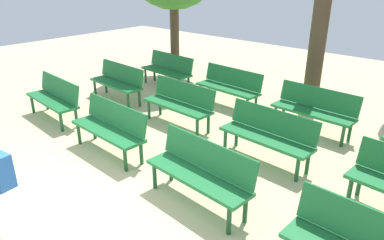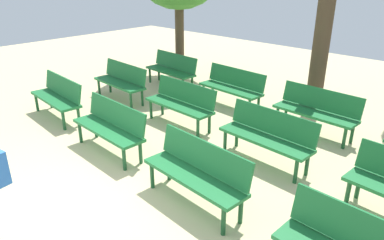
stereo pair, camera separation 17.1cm
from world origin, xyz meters
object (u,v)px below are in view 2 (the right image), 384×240
object	(u,v)px
bench_r0_c2	(197,170)
tree_0	(321,43)
bench_r0_c1	(111,125)
bench_r1_c1	(181,101)
bench_r2_c2	(317,109)
bench_r1_c2	(268,134)
bench_r1_c0	(122,80)
bench_r2_c1	(232,85)
bench_r2_c0	(172,68)
bench_r0_c0	(58,95)

from	to	relation	value
bench_r0_c2	tree_0	world-z (taller)	tree_0
bench_r0_c1	bench_r1_c1	size ratio (longest dim) A/B	1.00
bench_r0_c2	tree_0	xyz separation A→B (m)	(-0.42, 4.31, 1.04)
bench_r1_c1	tree_0	bearing A→B (deg)	58.94
bench_r2_c2	tree_0	distance (m)	1.59
bench_r0_c2	bench_r1_c2	xyz separation A→B (m)	(0.07, 1.63, 0.00)
bench_r1_c0	bench_r2_c1	xyz separation A→B (m)	(2.23, 1.48, 0.00)
bench_r1_c0	bench_r2_c0	distance (m)	1.60
tree_0	bench_r0_c1	bearing A→B (deg)	-111.79
bench_r1_c1	bench_r2_c0	xyz separation A→B (m)	(-2.03, 1.69, 0.00)
bench_r0_c0	bench_r2_c0	xyz separation A→B (m)	(0.15, 3.21, 0.00)
bench_r2_c2	tree_0	bearing A→B (deg)	120.06
bench_r0_c1	bench_r2_c2	world-z (taller)	same
bench_r1_c0	bench_r1_c2	size ratio (longest dim) A/B	1.00
bench_r1_c1	tree_0	size ratio (longest dim) A/B	0.52
bench_r2_c0	bench_r1_c2	bearing A→B (deg)	-20.07
bench_r0_c0	bench_r2_c0	world-z (taller)	same
bench_r0_c0	bench_r1_c1	xyz separation A→B (m)	(2.18, 1.52, 0.00)
bench_r0_c0	bench_r2_c2	distance (m)	5.30
bench_r1_c2	bench_r2_c1	xyz separation A→B (m)	(-2.03, 1.71, 0.00)
tree_0	bench_r2_c2	bearing A→B (deg)	-62.41
bench_r1_c1	tree_0	distance (m)	3.20
bench_r0_c2	bench_r2_c2	world-z (taller)	same
bench_r2_c1	bench_r2_c2	world-z (taller)	same
bench_r1_c2	bench_r1_c1	bearing A→B (deg)	179.09
bench_r0_c0	bench_r2_c0	distance (m)	3.21
bench_r0_c0	bench_r0_c2	bearing A→B (deg)	0.89
bench_r2_c2	bench_r0_c1	bearing A→B (deg)	-123.04
bench_r0_c2	bench_r1_c2	bearing A→B (deg)	91.20
bench_r2_c0	bench_r2_c2	size ratio (longest dim) A/B	1.01
bench_r1_c1	bench_r1_c2	distance (m)	2.13
bench_r1_c2	bench_r2_c0	distance (m)	4.54
bench_r2_c0	tree_0	bearing A→B (deg)	16.78
bench_r1_c0	bench_r2_c2	distance (m)	4.54
bench_r2_c1	bench_r1_c1	bearing A→B (deg)	-90.13
bench_r0_c2	bench_r2_c1	size ratio (longest dim) A/B	1.00
bench_r0_c2	bench_r2_c0	bearing A→B (deg)	143.29
bench_r1_c2	bench_r2_c0	xyz separation A→B (m)	(-4.15, 1.83, 0.00)
bench_r0_c1	bench_r0_c2	size ratio (longest dim) A/B	0.99
bench_r1_c2	bench_r2_c2	distance (m)	1.61
bench_r0_c1	bench_r2_c1	xyz separation A→B (m)	(0.15, 3.24, 0.00)
bench_r0_c1	bench_r1_c0	xyz separation A→B (m)	(-2.08, 1.77, 0.00)
tree_0	bench_r1_c0	bearing A→B (deg)	-147.01
bench_r2_c1	bench_r0_c1	bearing A→B (deg)	-89.21
bench_r1_c0	bench_r1_c1	bearing A→B (deg)	0.51
bench_r1_c1	bench_r2_c2	world-z (taller)	same
bench_r1_c0	bench_r0_c1	bearing A→B (deg)	-37.20
bench_r1_c1	bench_r2_c1	size ratio (longest dim) A/B	0.99
bench_r0_c2	bench_r2_c0	world-z (taller)	same
bench_r0_c2	bench_r1_c2	size ratio (longest dim) A/B	1.00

